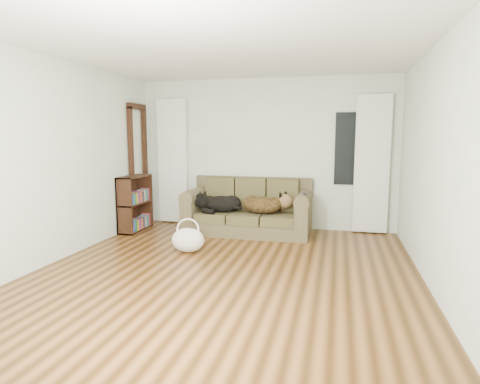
% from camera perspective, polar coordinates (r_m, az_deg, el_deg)
% --- Properties ---
extents(floor, '(5.00, 5.00, 0.00)m').
position_cam_1_polar(floor, '(4.90, -2.01, -11.22)').
color(floor, '#38210A').
rests_on(floor, ground).
extents(ceiling, '(5.00, 5.00, 0.00)m').
position_cam_1_polar(ceiling, '(4.73, -2.18, 20.02)').
color(ceiling, white).
rests_on(ceiling, ground).
extents(wall_back, '(4.50, 0.04, 2.60)m').
position_cam_1_polar(wall_back, '(7.07, 3.50, 5.44)').
color(wall_back, silver).
rests_on(wall_back, ground).
extents(wall_left, '(0.04, 5.00, 2.60)m').
position_cam_1_polar(wall_left, '(5.69, -24.52, 4.12)').
color(wall_left, silver).
rests_on(wall_left, ground).
extents(wall_right, '(0.04, 5.00, 2.60)m').
position_cam_1_polar(wall_right, '(4.57, 26.22, 3.24)').
color(wall_right, silver).
rests_on(wall_right, ground).
extents(curtain_left, '(0.55, 0.08, 2.25)m').
position_cam_1_polar(curtain_left, '(7.50, -9.54, 4.34)').
color(curtain_left, white).
rests_on(curtain_left, ground).
extents(curtain_right, '(0.55, 0.08, 2.25)m').
position_cam_1_polar(curtain_right, '(6.91, 18.25, 3.75)').
color(curtain_right, white).
rests_on(curtain_right, ground).
extents(window_pane, '(0.50, 0.03, 1.20)m').
position_cam_1_polar(window_pane, '(6.93, 15.41, 5.94)').
color(window_pane, black).
rests_on(window_pane, wall_back).
extents(door_casing, '(0.07, 0.60, 2.10)m').
position_cam_1_polar(door_casing, '(7.39, -14.23, 3.38)').
color(door_casing, black).
rests_on(door_casing, ground).
extents(sofa, '(2.06, 0.89, 0.84)m').
position_cam_1_polar(sofa, '(6.69, 1.10, -2.02)').
color(sofa, '#443E2E').
rests_on(sofa, floor).
extents(dog_black_lab, '(0.65, 0.46, 0.27)m').
position_cam_1_polar(dog_black_lab, '(6.74, -2.88, -1.70)').
color(dog_black_lab, black).
rests_on(dog_black_lab, sofa).
extents(dog_shepherd, '(0.77, 0.61, 0.30)m').
position_cam_1_polar(dog_shepherd, '(6.61, 3.54, -1.80)').
color(dog_shepherd, black).
rests_on(dog_shepherd, sofa).
extents(tv_remote, '(0.08, 0.17, 0.02)m').
position_cam_1_polar(tv_remote, '(6.31, 9.13, -0.15)').
color(tv_remote, black).
rests_on(tv_remote, sofa).
extents(tote_bag, '(0.53, 0.44, 0.34)m').
position_cam_1_polar(tote_bag, '(5.68, -7.41, -6.90)').
color(tote_bag, silver).
rests_on(tote_bag, floor).
extents(bookshelf, '(0.33, 0.77, 0.94)m').
position_cam_1_polar(bookshelf, '(7.08, -14.70, -1.32)').
color(bookshelf, black).
rests_on(bookshelf, floor).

